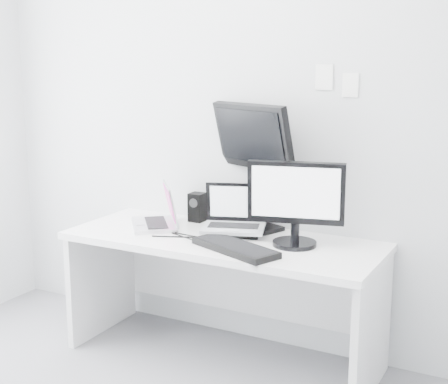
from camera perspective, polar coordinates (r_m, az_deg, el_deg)
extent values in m
plane|color=#BBBEC0|center=(3.85, 2.33, 6.14)|extent=(3.60, 0.00, 3.60)
cube|color=white|center=(3.77, -0.13, -9.39)|extent=(1.80, 0.70, 0.73)
cube|color=silver|center=(3.89, -6.25, -1.10)|extent=(0.44, 0.45, 0.27)
cube|color=black|center=(4.00, -2.37, -1.35)|extent=(0.12, 0.12, 0.18)
cube|color=silver|center=(3.68, 0.83, -1.58)|extent=(0.42, 0.38, 0.29)
cube|color=black|center=(3.77, 2.83, 2.36)|extent=(0.60, 0.39, 0.76)
cube|color=black|center=(3.47, 6.30, -0.94)|extent=(0.56, 0.36, 0.48)
cube|color=black|center=(3.41, 0.99, -4.93)|extent=(0.54, 0.36, 0.03)
ellipsoid|color=black|center=(3.33, 3.95, -5.41)|extent=(0.11, 0.07, 0.03)
cube|color=white|center=(3.65, 8.80, 9.95)|extent=(0.10, 0.00, 0.14)
cube|color=white|center=(3.61, 11.05, 9.22)|extent=(0.09, 0.00, 0.13)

